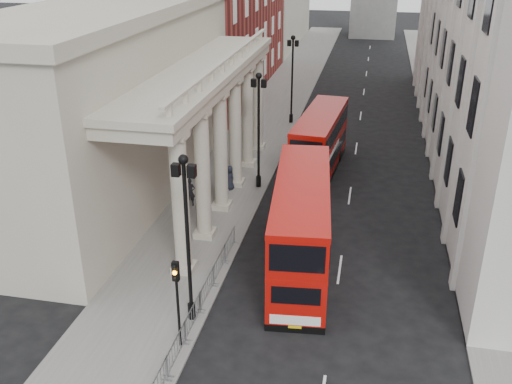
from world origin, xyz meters
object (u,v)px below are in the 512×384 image
(lamp_post_mid, at_px, (259,123))
(pedestrian_a, at_px, (190,192))
(lamp_post_north, at_px, (292,73))
(pedestrian_c, at_px, (230,178))
(pedestrian_b, at_px, (178,191))
(lamp_post_south, at_px, (187,229))
(traffic_light, at_px, (177,289))
(bus_near, at_px, (301,224))
(bus_far, at_px, (320,142))

(lamp_post_mid, bearing_deg, pedestrian_a, -133.83)
(lamp_post_north, bearing_deg, pedestrian_c, -96.52)
(pedestrian_a, bearing_deg, pedestrian_b, 153.72)
(lamp_post_south, height_order, lamp_post_north, same)
(lamp_post_mid, height_order, lamp_post_north, same)
(lamp_post_north, bearing_deg, traffic_light, -89.83)
(lamp_post_south, height_order, pedestrian_b, lamp_post_south)
(pedestrian_b, bearing_deg, lamp_post_south, 87.48)
(bus_near, xyz_separation_m, pedestrian_a, (-8.26, 6.15, -1.58))
(lamp_post_south, height_order, traffic_light, lamp_post_south)
(lamp_post_south, bearing_deg, pedestrian_b, 111.43)
(lamp_post_south, xyz_separation_m, pedestrian_c, (-1.93, 15.11, -3.91))
(lamp_post_mid, height_order, pedestrian_a, lamp_post_mid)
(lamp_post_mid, bearing_deg, pedestrian_b, -141.71)
(lamp_post_mid, relative_size, bus_near, 0.70)
(pedestrian_c, bearing_deg, pedestrian_b, -101.12)
(lamp_post_south, bearing_deg, bus_near, 52.97)
(pedestrian_b, distance_m, pedestrian_c, 4.08)
(lamp_post_north, distance_m, bus_far, 12.77)
(pedestrian_a, bearing_deg, lamp_post_mid, 35.15)
(bus_near, distance_m, pedestrian_a, 10.42)
(pedestrian_c, bearing_deg, lamp_post_mid, 58.21)
(traffic_light, distance_m, bus_near, 8.94)
(lamp_post_north, bearing_deg, pedestrian_b, -103.62)
(lamp_post_south, xyz_separation_m, lamp_post_north, (0.00, 32.00, 0.00))
(bus_far, xyz_separation_m, pedestrian_b, (-8.74, -7.90, -1.44))
(bus_far, bearing_deg, bus_near, -83.36)
(pedestrian_b, xyz_separation_m, pedestrian_c, (2.86, 2.90, 0.02))
(traffic_light, height_order, bus_far, bus_far)
(lamp_post_south, bearing_deg, bus_far, 78.90)
(lamp_post_south, relative_size, lamp_post_north, 1.00)
(lamp_post_mid, bearing_deg, bus_near, -66.69)
(lamp_post_north, distance_m, pedestrian_c, 17.44)
(lamp_post_mid, xyz_separation_m, bus_near, (4.39, -10.18, -2.26))
(lamp_post_mid, bearing_deg, pedestrian_c, -155.33)
(lamp_post_mid, xyz_separation_m, pedestrian_c, (-1.93, -0.89, -3.91))
(bus_far, height_order, pedestrian_c, bus_far)
(lamp_post_north, height_order, pedestrian_c, lamp_post_north)
(lamp_post_mid, bearing_deg, lamp_post_north, 90.00)
(traffic_light, distance_m, bus_far, 22.47)
(bus_near, relative_size, bus_far, 1.09)
(lamp_post_mid, distance_m, traffic_light, 18.11)
(bus_far, distance_m, pedestrian_b, 11.87)
(lamp_post_north, xyz_separation_m, bus_far, (3.95, -11.89, -2.48))
(bus_near, bearing_deg, bus_far, 86.25)
(bus_near, bearing_deg, lamp_post_mid, 107.80)
(lamp_post_north, xyz_separation_m, pedestrian_b, (-4.79, -19.79, -3.92))
(pedestrian_c, bearing_deg, bus_far, 73.93)
(lamp_post_north, distance_m, pedestrian_a, 20.77)
(pedestrian_a, bearing_deg, lamp_post_north, 68.04)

